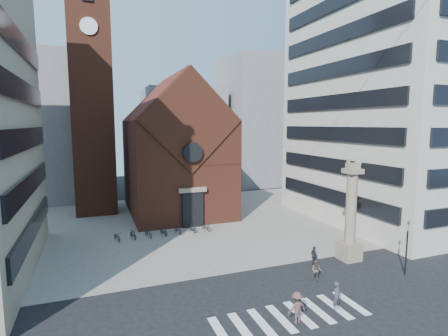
{
  "coord_description": "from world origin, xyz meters",
  "views": [
    {
      "loc": [
        -10.28,
        -20.15,
        11.61
      ],
      "look_at": [
        0.4,
        8.0,
        7.79
      ],
      "focal_mm": 28.0,
      "sensor_mm": 36.0,
      "label": 1
    }
  ],
  "objects_px": {
    "lion_column": "(351,220)",
    "pedestrian_2": "(314,256)",
    "pedestrian_1": "(316,271)",
    "pedestrian_0": "(337,296)",
    "traffic_light": "(407,246)",
    "scooter_0": "(117,236)"
  },
  "relations": [
    {
      "from": "traffic_light",
      "to": "pedestrian_2",
      "type": "bearing_deg",
      "value": 144.3
    },
    {
      "from": "traffic_light",
      "to": "scooter_0",
      "type": "relative_size",
      "value": 2.65
    },
    {
      "from": "pedestrian_2",
      "to": "scooter_0",
      "type": "xyz_separation_m",
      "value": [
        -14.77,
        12.03,
        -0.34
      ]
    },
    {
      "from": "traffic_light",
      "to": "pedestrian_2",
      "type": "xyz_separation_m",
      "value": [
        -5.57,
        4.0,
        -1.47
      ]
    },
    {
      "from": "traffic_light",
      "to": "lion_column",
      "type": "bearing_deg",
      "value": 116.46
    },
    {
      "from": "lion_column",
      "to": "traffic_light",
      "type": "xyz_separation_m",
      "value": [
        1.99,
        -4.0,
        -1.17
      ]
    },
    {
      "from": "lion_column",
      "to": "pedestrian_2",
      "type": "bearing_deg",
      "value": 180.0
    },
    {
      "from": "lion_column",
      "to": "pedestrian_1",
      "type": "distance_m",
      "value": 6.26
    },
    {
      "from": "scooter_0",
      "to": "traffic_light",
      "type": "bearing_deg",
      "value": -54.22
    },
    {
      "from": "lion_column",
      "to": "pedestrian_2",
      "type": "xyz_separation_m",
      "value": [
        -3.58,
        0.0,
        -2.64
      ]
    },
    {
      "from": "lion_column",
      "to": "pedestrian_0",
      "type": "distance_m",
      "value": 9.32
    },
    {
      "from": "lion_column",
      "to": "traffic_light",
      "type": "height_order",
      "value": "lion_column"
    },
    {
      "from": "pedestrian_0",
      "to": "pedestrian_2",
      "type": "height_order",
      "value": "pedestrian_0"
    },
    {
      "from": "pedestrian_2",
      "to": "lion_column",
      "type": "bearing_deg",
      "value": -82.65
    },
    {
      "from": "lion_column",
      "to": "pedestrian_0",
      "type": "bearing_deg",
      "value": -134.98
    },
    {
      "from": "pedestrian_1",
      "to": "scooter_0",
      "type": "xyz_separation_m",
      "value": [
        -13.25,
        14.5,
        -0.32
      ]
    },
    {
      "from": "traffic_light",
      "to": "pedestrian_1",
      "type": "bearing_deg",
      "value": 167.82
    },
    {
      "from": "pedestrian_1",
      "to": "pedestrian_0",
      "type": "bearing_deg",
      "value": -66.3
    },
    {
      "from": "pedestrian_0",
      "to": "pedestrian_1",
      "type": "distance_m",
      "value": 4.07
    },
    {
      "from": "pedestrian_0",
      "to": "pedestrian_2",
      "type": "distance_m",
      "value": 6.92
    },
    {
      "from": "lion_column",
      "to": "pedestrian_2",
      "type": "relative_size",
      "value": 5.31
    },
    {
      "from": "pedestrian_0",
      "to": "pedestrian_1",
      "type": "relative_size",
      "value": 1.14
    }
  ]
}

